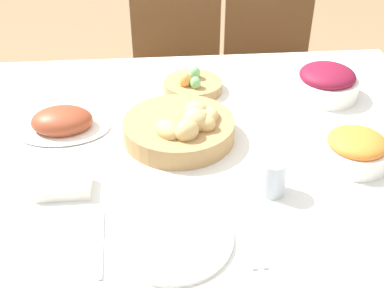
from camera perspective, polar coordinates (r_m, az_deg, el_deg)
dining_table at (r=1.61m, az=0.44°, el=-10.19°), size 1.57×1.15×0.73m
chair_far_center at (r=2.28m, az=-2.00°, el=8.71°), size 0.45×0.45×0.93m
chair_far_right at (r=2.34m, az=9.32°, el=9.01°), size 0.42×0.42×0.93m
bread_basket at (r=1.35m, az=-1.18°, el=1.95°), size 0.32×0.32×0.11m
egg_basket at (r=1.61m, az=0.03°, el=7.04°), size 0.20×0.20×0.08m
ham_platter at (r=1.45m, az=-15.12°, el=2.48°), size 0.27×0.19×0.08m
carrot_bowl at (r=1.33m, az=18.82°, el=-0.55°), size 0.18×0.18×0.09m
beet_salad_bowl at (r=1.64m, az=15.63°, el=7.07°), size 0.21×0.21×0.10m
dinner_plate at (r=1.06m, az=-2.22°, el=-11.10°), size 0.26×0.26×0.01m
fork at (r=1.07m, az=-10.73°, el=-11.52°), size 0.02×0.20×0.00m
knife at (r=1.08m, az=6.21°, el=-10.64°), size 0.02×0.20×0.00m
spoon at (r=1.09m, az=7.80°, el=-10.51°), size 0.02×0.20×0.00m
drinking_cup at (r=1.18m, az=9.49°, el=-3.82°), size 0.07×0.07×0.09m
butter_dish at (r=1.22m, az=-14.91°, el=-4.85°), size 0.13×0.08×0.03m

